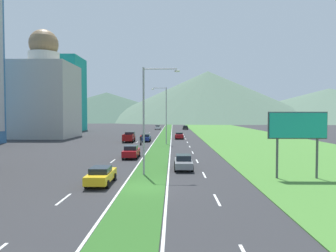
# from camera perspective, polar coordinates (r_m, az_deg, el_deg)

# --- Properties ---
(ground_plane) EXTENTS (600.00, 600.00, 0.00)m
(ground_plane) POSITION_cam_1_polar(r_m,az_deg,el_deg) (24.16, -4.37, -11.37)
(ground_plane) COLOR #2D2D30
(grass_median) EXTENTS (3.20, 240.00, 0.06)m
(grass_median) POSITION_cam_1_polar(r_m,az_deg,el_deg) (83.60, -0.56, -1.68)
(grass_median) COLOR #2D6023
(grass_median) RESTS_ON ground_plane
(grass_verge_right) EXTENTS (24.00, 240.00, 0.06)m
(grass_verge_right) POSITION_cam_1_polar(r_m,az_deg,el_deg) (85.58, 13.37, -1.65)
(grass_verge_right) COLOR #477F33
(grass_verge_right) RESTS_ON ground_plane
(lane_dash_left_2) EXTENTS (0.16, 2.80, 0.01)m
(lane_dash_left_2) POSITION_cam_1_polar(r_m,az_deg,el_deg) (22.18, -18.76, -12.70)
(lane_dash_left_2) COLOR silver
(lane_dash_left_2) RESTS_ON ground_plane
(lane_dash_left_3) EXTENTS (0.16, 2.80, 0.01)m
(lane_dash_left_3) POSITION_cam_1_polar(r_m,az_deg,el_deg) (30.02, -13.29, -8.73)
(lane_dash_left_3) COLOR silver
(lane_dash_left_3) RESTS_ON ground_plane
(lane_dash_left_4) EXTENTS (0.16, 2.80, 0.01)m
(lane_dash_left_4) POSITION_cam_1_polar(r_m,az_deg,el_deg) (38.09, -10.17, -6.39)
(lane_dash_left_4) COLOR silver
(lane_dash_left_4) RESTS_ON ground_plane
(lane_dash_left_5) EXTENTS (0.16, 2.80, 0.01)m
(lane_dash_left_5) POSITION_cam_1_polar(r_m,az_deg,el_deg) (46.28, -8.16, -4.86)
(lane_dash_left_5) COLOR silver
(lane_dash_left_5) RESTS_ON ground_plane
(lane_dash_left_6) EXTENTS (0.16, 2.80, 0.01)m
(lane_dash_left_6) POSITION_cam_1_polar(r_m,az_deg,el_deg) (54.53, -6.76, -3.79)
(lane_dash_left_6) COLOR silver
(lane_dash_left_6) RESTS_ON ground_plane
(lane_dash_left_7) EXTENTS (0.16, 2.80, 0.01)m
(lane_dash_left_7) POSITION_cam_1_polar(r_m,az_deg,el_deg) (62.82, -5.73, -3.00)
(lane_dash_left_7) COLOR silver
(lane_dash_left_7) RESTS_ON ground_plane
(lane_dash_left_8) EXTENTS (0.16, 2.80, 0.01)m
(lane_dash_left_8) POSITION_cam_1_polar(r_m,az_deg,el_deg) (71.13, -4.95, -2.39)
(lane_dash_left_8) COLOR silver
(lane_dash_left_8) RESTS_ON ground_plane
(lane_dash_left_9) EXTENTS (0.16, 2.80, 0.01)m
(lane_dash_left_9) POSITION_cam_1_polar(r_m,az_deg,el_deg) (79.46, -4.33, -1.91)
(lane_dash_left_9) COLOR silver
(lane_dash_left_9) RESTS_ON ground_plane
(lane_dash_left_10) EXTENTS (0.16, 2.80, 0.01)m
(lane_dash_left_10) POSITION_cam_1_polar(r_m,az_deg,el_deg) (87.80, -3.82, -1.52)
(lane_dash_left_10) COLOR silver
(lane_dash_left_10) RESTS_ON ground_plane
(lane_dash_left_11) EXTENTS (0.16, 2.80, 0.01)m
(lane_dash_left_11) POSITION_cam_1_polar(r_m,az_deg,el_deg) (96.15, -3.41, -1.20)
(lane_dash_left_11) COLOR silver
(lane_dash_left_11) RESTS_ON ground_plane
(lane_dash_right_2) EXTENTS (0.16, 2.80, 0.01)m
(lane_dash_right_2) POSITION_cam_1_polar(r_m,az_deg,el_deg) (21.15, 9.06, -13.35)
(lane_dash_right_2) COLOR silver
(lane_dash_right_2) RESTS_ON ground_plane
(lane_dash_right_3) EXTENTS (0.16, 2.80, 0.01)m
(lane_dash_right_3) POSITION_cam_1_polar(r_m,az_deg,el_deg) (29.26, 6.71, -8.97)
(lane_dash_right_3) COLOR silver
(lane_dash_right_3) RESTS_ON ground_plane
(lane_dash_right_4) EXTENTS (0.16, 2.80, 0.01)m
(lane_dash_right_4) POSITION_cam_1_polar(r_m,az_deg,el_deg) (37.50, 5.42, -6.50)
(lane_dash_right_4) COLOR silver
(lane_dash_right_4) RESTS_ON ground_plane
(lane_dash_right_5) EXTENTS (0.16, 2.80, 0.01)m
(lane_dash_right_5) POSITION_cam_1_polar(r_m,az_deg,el_deg) (45.79, 4.59, -4.92)
(lane_dash_right_5) COLOR silver
(lane_dash_right_5) RESTS_ON ground_plane
(lane_dash_right_6) EXTENTS (0.16, 2.80, 0.01)m
(lane_dash_right_6) POSITION_cam_1_polar(r_m,az_deg,el_deg) (54.12, 4.03, -3.82)
(lane_dash_right_6) COLOR silver
(lane_dash_right_6) RESTS_ON ground_plane
(lane_dash_right_7) EXTENTS (0.16, 2.80, 0.01)m
(lane_dash_right_7) POSITION_cam_1_polar(r_m,az_deg,el_deg) (62.46, 3.61, -3.02)
(lane_dash_right_7) COLOR silver
(lane_dash_right_7) RESTS_ON ground_plane
(lane_dash_right_8) EXTENTS (0.16, 2.80, 0.01)m
(lane_dash_right_8) POSITION_cam_1_polar(r_m,az_deg,el_deg) (70.81, 3.30, -2.40)
(lane_dash_right_8) COLOR silver
(lane_dash_right_8) RESTS_ON ground_plane
(lane_dash_right_9) EXTENTS (0.16, 2.80, 0.01)m
(lane_dash_right_9) POSITION_cam_1_polar(r_m,az_deg,el_deg) (79.18, 3.05, -1.92)
(lane_dash_right_9) COLOR silver
(lane_dash_right_9) RESTS_ON ground_plane
(lane_dash_right_10) EXTENTS (0.16, 2.80, 0.01)m
(lane_dash_right_10) POSITION_cam_1_polar(r_m,az_deg,el_deg) (87.54, 2.85, -1.53)
(lane_dash_right_10) COLOR silver
(lane_dash_right_10) RESTS_ON ground_plane
(lane_dash_right_11) EXTENTS (0.16, 2.80, 0.01)m
(lane_dash_right_11) POSITION_cam_1_polar(r_m,az_deg,el_deg) (95.92, 2.68, -1.20)
(lane_dash_right_11) COLOR silver
(lane_dash_right_11) RESTS_ON ground_plane
(edge_line_median_left) EXTENTS (0.16, 240.00, 0.01)m
(edge_line_median_left) POSITION_cam_1_polar(r_m,az_deg,el_deg) (83.67, -1.76, -1.70)
(edge_line_median_left) COLOR silver
(edge_line_median_left) RESTS_ON ground_plane
(edge_line_median_right) EXTENTS (0.16, 240.00, 0.01)m
(edge_line_median_right) POSITION_cam_1_polar(r_m,az_deg,el_deg) (83.58, 0.64, -1.70)
(edge_line_median_right) COLOR silver
(edge_line_median_right) RESTS_ON ground_plane
(domed_building) EXTENTS (14.01, 14.01, 26.16)m
(domed_building) POSITION_cam_1_polar(r_m,az_deg,el_deg) (81.18, -21.90, 5.41)
(domed_building) COLOR #B7B2A8
(domed_building) RESTS_ON ground_plane
(midrise_colored) EXTENTS (13.37, 13.37, 24.76)m
(midrise_colored) POSITION_cam_1_polar(r_m,az_deg,el_deg) (110.41, -19.07, 5.55)
(midrise_colored) COLOR teal
(midrise_colored) RESTS_ON ground_plane
(hill_far_left) EXTENTS (162.41, 162.41, 24.77)m
(hill_far_left) POSITION_cam_1_polar(r_m,az_deg,el_deg) (274.45, -11.29, 3.54)
(hill_far_left) COLOR #3D5647
(hill_far_left) RESTS_ON ground_plane
(hill_far_center) EXTENTS (176.77, 176.77, 40.60)m
(hill_far_center) POSITION_cam_1_polar(r_m,az_deg,el_deg) (252.76, 7.35, 5.48)
(hill_far_center) COLOR #516B56
(hill_far_center) RESTS_ON ground_plane
(hill_far_right) EXTENTS (211.56, 211.56, 27.12)m
(hill_far_right) POSITION_cam_1_polar(r_m,az_deg,el_deg) (288.96, 27.67, 3.50)
(hill_far_right) COLOR #516B56
(hill_far_right) RESTS_ON ground_plane
(street_lamp_near) EXTENTS (3.45, 0.28, 9.97)m
(street_lamp_near) POSITION_cam_1_polar(r_m,az_deg,el_deg) (28.44, -3.78, 2.36)
(street_lamp_near) COLOR #99999E
(street_lamp_near) RESTS_ON ground_plane
(street_lamp_mid) EXTENTS (2.89, 0.40, 10.73)m
(street_lamp_mid) POSITION_cam_1_polar(r_m,az_deg,el_deg) (57.71, -0.60, 2.60)
(street_lamp_mid) COLOR #99999E
(street_lamp_mid) RESTS_ON ground_plane
(billboard_roadside) EXTENTS (5.15, 0.28, 5.88)m
(billboard_roadside) POSITION_cam_1_polar(r_m,az_deg,el_deg) (29.03, 22.89, -0.44)
(billboard_roadside) COLOR #4C4C51
(billboard_roadside) RESTS_ON ground_plane
(car_0) EXTENTS (1.98, 4.28, 1.58)m
(car_0) POSITION_cam_1_polar(r_m,az_deg,el_deg) (114.95, -1.93, -0.24)
(car_0) COLOR silver
(car_0) RESTS_ON ground_plane
(car_1) EXTENTS (1.95, 4.30, 1.52)m
(car_1) POSITION_cam_1_polar(r_m,az_deg,el_deg) (113.91, 3.24, -0.28)
(car_1) COLOR black
(car_1) RESTS_ON ground_plane
(car_2) EXTENTS (1.90, 4.67, 1.47)m
(car_2) POSITION_cam_1_polar(r_m,az_deg,el_deg) (31.99, 2.87, -6.66)
(car_2) COLOR slate
(car_2) RESTS_ON ground_plane
(car_3) EXTENTS (2.00, 4.55, 1.50)m
(car_3) POSITION_cam_1_polar(r_m,az_deg,el_deg) (70.84, 2.08, -1.78)
(car_3) COLOR maroon
(car_3) RESTS_ON ground_plane
(car_4) EXTENTS (1.86, 4.54, 1.43)m
(car_4) POSITION_cam_1_polar(r_m,az_deg,el_deg) (25.72, -12.30, -8.89)
(car_4) COLOR yellow
(car_4) RESTS_ON ground_plane
(car_5) EXTENTS (1.92, 4.71, 1.55)m
(car_5) POSITION_cam_1_polar(r_m,az_deg,el_deg) (64.15, -4.12, -2.19)
(car_5) COLOR navy
(car_5) RESTS_ON ground_plane
(car_6) EXTENTS (1.97, 4.59, 1.62)m
(car_6) POSITION_cam_1_polar(r_m,az_deg,el_deg) (40.27, -6.82, -4.74)
(car_6) COLOR maroon
(car_6) RESTS_ON ground_plane
(pickup_truck_0) EXTENTS (2.18, 5.40, 2.00)m
(pickup_truck_0) POSITION_cam_1_polar(r_m,az_deg,el_deg) (63.53, -7.21, -2.06)
(pickup_truck_0) COLOR maroon
(pickup_truck_0) RESTS_ON ground_plane
(motorcycle_rider) EXTENTS (0.36, 2.00, 1.80)m
(motorcycle_rider) POSITION_cam_1_polar(r_m,az_deg,el_deg) (56.86, -5.05, -2.79)
(motorcycle_rider) COLOR black
(motorcycle_rider) RESTS_ON ground_plane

